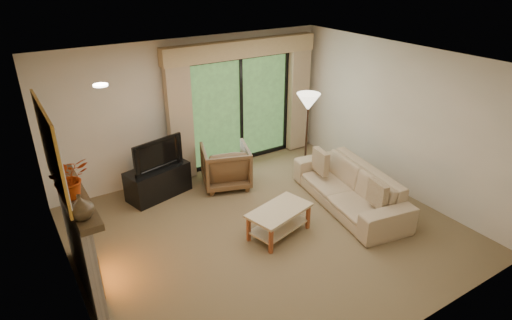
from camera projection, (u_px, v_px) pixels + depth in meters
floor at (266, 231)px, 6.66m from camera, size 5.50×5.50×0.00m
ceiling at (268, 64)px, 5.55m from camera, size 5.50×5.50×0.00m
wall_back at (193, 108)px, 8.01m from camera, size 5.00×0.00×5.00m
wall_front at (408, 245)px, 4.19m from camera, size 5.00×0.00×5.00m
wall_left at (63, 210)px, 4.77m from camera, size 0.00×5.00×5.00m
wall_right at (399, 120)px, 7.43m from camera, size 0.00×5.00×5.00m
fireplace at (80, 242)px, 5.25m from camera, size 0.24×1.70×1.37m
mirror at (51, 150)px, 4.66m from camera, size 0.07×1.45×1.02m
sliding_door at (241, 110)px, 8.54m from camera, size 2.26×0.10×2.16m
curtain_left at (180, 119)px, 7.76m from camera, size 0.45×0.18×2.35m
curtain_right at (298, 96)px, 9.07m from camera, size 0.45×0.18×2.35m
cornice at (242, 49)px, 7.95m from camera, size 3.20×0.24×0.32m
media_console at (158, 181)px, 7.55m from camera, size 1.19×0.75×0.55m
tv at (155, 153)px, 7.31m from camera, size 0.96×0.36×0.55m
armchair at (226, 166)px, 7.85m from camera, size 1.06×1.08×0.78m
sofa at (349, 188)px, 7.21m from camera, size 1.30×2.46×0.68m
pillow_near at (377, 194)px, 6.56m from camera, size 0.17×0.41×0.40m
pillow_far at (321, 161)px, 7.59m from camera, size 0.18×0.43×0.42m
coffee_table at (279, 222)px, 6.49m from camera, size 1.09×0.77×0.44m
floor_lamp at (306, 135)px, 8.06m from camera, size 0.52×0.52×1.63m
vase at (81, 207)px, 4.44m from camera, size 0.31×0.31×0.28m
branches at (69, 178)px, 4.79m from camera, size 0.49×0.44×0.49m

